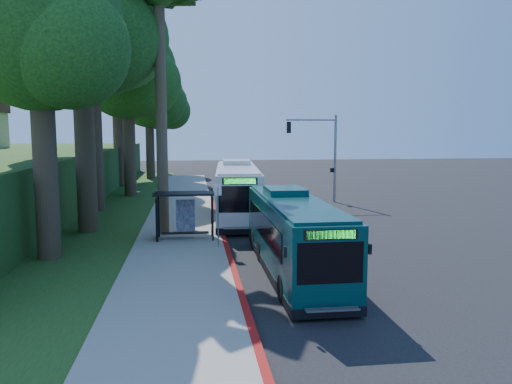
{
  "coord_description": "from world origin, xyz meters",
  "views": [
    {
      "loc": [
        -6.64,
        -28.84,
        5.7
      ],
      "look_at": [
        -2.77,
        1.0,
        2.03
      ],
      "focal_mm": 35.0,
      "sensor_mm": 36.0,
      "label": 1
    }
  ],
  "objects": [
    {
      "name": "tree_5",
      "position": [
        -10.41,
        39.99,
        8.96
      ],
      "size": [
        7.35,
        7.0,
        12.86
      ],
      "color": "#382B1E",
      "rests_on": "ground"
    },
    {
      "name": "grass_verge",
      "position": [
        -13.0,
        5.0,
        0.03
      ],
      "size": [
        8.0,
        70.0,
        0.06
      ],
      "primitive_type": "cube",
      "color": "#234719",
      "rests_on": "ground"
    },
    {
      "name": "tree_6",
      "position": [
        -12.91,
        -6.01,
        9.71
      ],
      "size": [
        7.56,
        7.2,
        13.74
      ],
      "color": "#382B1E",
      "rests_on": "ground"
    },
    {
      "name": "pickup",
      "position": [
        0.25,
        7.14,
        0.79
      ],
      "size": [
        3.94,
        6.14,
        1.58
      ],
      "primitive_type": "imported",
      "rotation": [
        0.0,
        0.0,
        0.25
      ],
      "color": "silver",
      "rests_on": "ground"
    },
    {
      "name": "tree_4",
      "position": [
        -11.4,
        31.98,
        9.73
      ],
      "size": [
        8.4,
        8.0,
        14.14
      ],
      "color": "#382B1E",
      "rests_on": "ground"
    },
    {
      "name": "tree_0",
      "position": [
        -12.4,
        -0.02,
        11.2
      ],
      "size": [
        8.4,
        8.0,
        15.7
      ],
      "color": "#382B1E",
      "rests_on": "ground"
    },
    {
      "name": "teal_bus",
      "position": [
        -2.6,
        -9.26,
        1.59
      ],
      "size": [
        2.38,
        10.93,
        3.26
      ],
      "rotation": [
        0.0,
        0.0,
        0.0
      ],
      "color": "#093435",
      "rests_on": "ground"
    },
    {
      "name": "tree_1",
      "position": [
        -13.37,
        7.98,
        12.73
      ],
      "size": [
        10.5,
        10.0,
        18.26
      ],
      "color": "#382B1E",
      "rests_on": "ground"
    },
    {
      "name": "sidewalk",
      "position": [
        -7.3,
        0.0,
        0.06
      ],
      "size": [
        4.5,
        70.0,
        0.12
      ],
      "primitive_type": "cube",
      "color": "gray",
      "rests_on": "ground"
    },
    {
      "name": "ground",
      "position": [
        0.0,
        0.0,
        0.0
      ],
      "size": [
        140.0,
        140.0,
        0.0
      ],
      "primitive_type": "plane",
      "color": "black",
      "rests_on": "ground"
    },
    {
      "name": "traffic_signal_pole",
      "position": [
        3.78,
        10.0,
        4.42
      ],
      "size": [
        4.1,
        0.3,
        7.0
      ],
      "color": "gray",
      "rests_on": "ground"
    },
    {
      "name": "bus_shelter",
      "position": [
        -7.26,
        -2.86,
        1.81
      ],
      "size": [
        3.2,
        1.51,
        2.55
      ],
      "color": "black",
      "rests_on": "ground"
    },
    {
      "name": "white_bus",
      "position": [
        -3.66,
        3.9,
        1.81
      ],
      "size": [
        3.5,
        12.62,
        3.72
      ],
      "rotation": [
        0.0,
        0.0,
        -0.07
      ],
      "color": "silver",
      "rests_on": "ground"
    },
    {
      "name": "palm_tree",
      "position": [
        -8.2,
        -1.5,
        12.38
      ],
      "size": [
        4.2,
        4.2,
        14.4
      ],
      "color": "#4C3F2D",
      "rests_on": "ground"
    },
    {
      "name": "tree_3",
      "position": [
        -13.88,
        23.98,
        11.98
      ],
      "size": [
        10.08,
        9.6,
        17.28
      ],
      "color": "#382B1E",
      "rests_on": "ground"
    },
    {
      "name": "stop_sign_pole",
      "position": [
        -5.4,
        -5.0,
        2.08
      ],
      "size": [
        0.35,
        0.06,
        3.17
      ],
      "color": "gray",
      "rests_on": "ground"
    },
    {
      "name": "red_curb",
      "position": [
        -5.0,
        -4.0,
        0.07
      ],
      "size": [
        0.25,
        30.0,
        0.13
      ],
      "primitive_type": "cube",
      "color": "maroon",
      "rests_on": "ground"
    },
    {
      "name": "tree_2",
      "position": [
        -11.89,
        15.98,
        10.48
      ],
      "size": [
        8.82,
        8.4,
        15.12
      ],
      "color": "#382B1E",
      "rests_on": "ground"
    }
  ]
}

